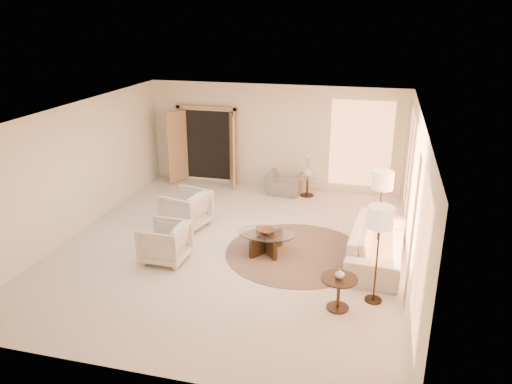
% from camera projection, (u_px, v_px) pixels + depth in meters
% --- Properties ---
extents(room, '(7.04, 8.04, 2.83)m').
position_uv_depth(room, '(231.00, 183.00, 9.87)').
color(room, beige).
rests_on(room, ground).
extents(windows_right, '(0.10, 6.40, 2.40)m').
position_uv_depth(windows_right, '(412.00, 199.00, 9.17)').
color(windows_right, '#FF9F66').
rests_on(windows_right, room).
extents(window_back_corner, '(1.70, 0.10, 2.40)m').
position_uv_depth(window_back_corner, '(361.00, 144.00, 12.94)').
color(window_back_corner, '#FF9F66').
rests_on(window_back_corner, room).
extents(curtains_right, '(0.06, 5.20, 2.60)m').
position_uv_depth(curtains_right, '(408.00, 185.00, 10.02)').
color(curtains_right, tan).
rests_on(curtains_right, room).
extents(french_doors, '(1.95, 0.66, 2.16)m').
position_uv_depth(french_doors, '(207.00, 146.00, 13.90)').
color(french_doors, tan).
rests_on(french_doors, room).
extents(area_rug, '(3.00, 3.00, 0.01)m').
position_uv_depth(area_rug, '(296.00, 253.00, 10.07)').
color(area_rug, '#412D23').
rests_on(area_rug, room).
extents(sofa, '(1.12, 2.53, 0.72)m').
position_uv_depth(sofa, '(377.00, 244.00, 9.65)').
color(sofa, beige).
rests_on(sofa, room).
extents(armchair_left, '(1.04, 1.08, 0.93)m').
position_uv_depth(armchair_left, '(186.00, 207.00, 11.16)').
color(armchair_left, beige).
rests_on(armchair_left, room).
extents(armchair_right, '(0.79, 0.84, 0.85)m').
position_uv_depth(armchair_right, '(165.00, 241.00, 9.63)').
color(armchair_right, beige).
rests_on(armchair_right, room).
extents(accent_chair, '(0.91, 0.63, 0.76)m').
position_uv_depth(accent_chair, '(284.00, 181.00, 13.19)').
color(accent_chair, gray).
rests_on(accent_chair, room).
extents(coffee_table, '(1.21, 1.21, 0.43)m').
position_uv_depth(coffee_table, '(266.00, 240.00, 10.02)').
color(coffee_table, black).
rests_on(coffee_table, room).
extents(end_table, '(0.60, 0.60, 0.56)m').
position_uv_depth(end_table, '(339.00, 288.00, 8.06)').
color(end_table, black).
rests_on(end_table, room).
extents(side_table, '(0.46, 0.46, 0.53)m').
position_uv_depth(side_table, '(307.00, 184.00, 13.09)').
color(side_table, black).
rests_on(side_table, room).
extents(floor_lamp_near, '(0.42, 0.42, 1.72)m').
position_uv_depth(floor_lamp_near, '(383.00, 184.00, 9.61)').
color(floor_lamp_near, black).
rests_on(floor_lamp_near, room).
extents(floor_lamp_far, '(0.41, 0.41, 1.70)m').
position_uv_depth(floor_lamp_far, '(380.00, 222.00, 7.92)').
color(floor_lamp_far, black).
rests_on(floor_lamp_far, room).
extents(bowl, '(0.44, 0.44, 0.08)m').
position_uv_depth(bowl, '(266.00, 231.00, 9.95)').
color(bowl, brown).
rests_on(bowl, coffee_table).
extents(end_vase, '(0.20, 0.20, 0.16)m').
position_uv_depth(end_vase, '(340.00, 274.00, 7.98)').
color(end_vase, silver).
rests_on(end_vase, end_table).
extents(side_vase, '(0.24, 0.24, 0.25)m').
position_uv_depth(side_vase, '(308.00, 172.00, 12.98)').
color(side_vase, silver).
rests_on(side_vase, side_table).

